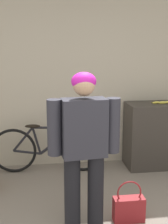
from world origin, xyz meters
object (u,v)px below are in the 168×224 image
person (84,142)px  bicycle (49,149)px  banana (162,102)px  handbag (129,208)px

person → bicycle: 1.59m
banana → bicycle: bearing=179.4°
bicycle → handbag: bicycle is taller
bicycle → person: bearing=-72.6°
bicycle → banana: 1.80m
bicycle → handbag: 1.65m
person → bicycle: person is taller
bicycle → handbag: bearing=-55.7°
person → banana: 1.98m
person → bicycle: bearing=96.5°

